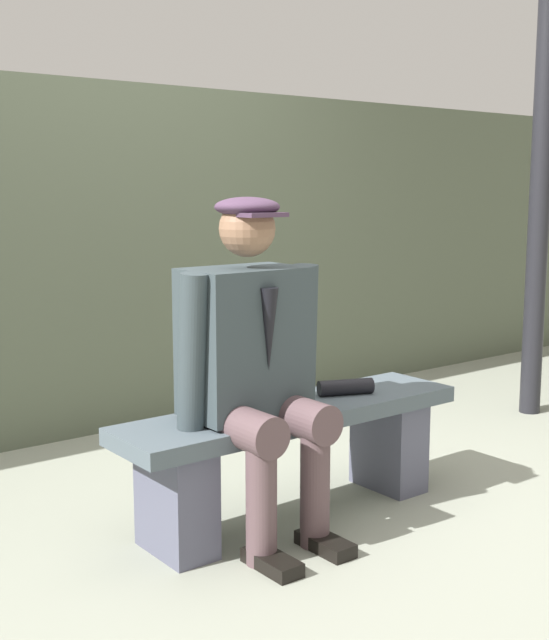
{
  "coord_description": "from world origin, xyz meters",
  "views": [
    {
      "loc": [
        2.02,
        2.48,
        1.31
      ],
      "look_at": [
        0.09,
        0.0,
        0.81
      ],
      "focal_mm": 46.88,
      "sensor_mm": 36.0,
      "label": 1
    }
  ],
  "objects_px": {
    "seated_man": "(253,355)",
    "lamp_post": "(544,115)",
    "rolled_magazine": "(346,387)",
    "bench": "(293,444)"
  },
  "relations": [
    {
      "from": "seated_man",
      "to": "lamp_post",
      "type": "height_order",
      "value": "lamp_post"
    },
    {
      "from": "seated_man",
      "to": "rolled_magazine",
      "type": "xyz_separation_m",
      "value": [
        -0.51,
        -0.05,
        -0.21
      ]
    },
    {
      "from": "bench",
      "to": "rolled_magazine",
      "type": "relative_size",
      "value": 6.41
    },
    {
      "from": "bench",
      "to": "seated_man",
      "type": "height_order",
      "value": "seated_man"
    },
    {
      "from": "bench",
      "to": "lamp_post",
      "type": "height_order",
      "value": "lamp_post"
    },
    {
      "from": "lamp_post",
      "to": "rolled_magazine",
      "type": "bearing_deg",
      "value": 11.44
    },
    {
      "from": "bench",
      "to": "rolled_magazine",
      "type": "height_order",
      "value": "rolled_magazine"
    },
    {
      "from": "bench",
      "to": "lamp_post",
      "type": "relative_size",
      "value": 0.49
    },
    {
      "from": "lamp_post",
      "to": "seated_man",
      "type": "bearing_deg",
      "value": 10.25
    },
    {
      "from": "seated_man",
      "to": "lamp_post",
      "type": "xyz_separation_m",
      "value": [
        -2.33,
        -0.42,
        1.0
      ]
    }
  ]
}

